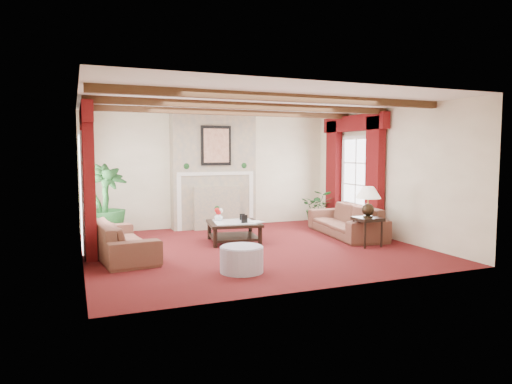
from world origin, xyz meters
name	(u,v)px	position (x,y,z in m)	size (l,w,h in m)	color
floor	(253,248)	(0.00, 0.00, 0.00)	(6.00, 6.00, 0.00)	#450E0C
ceiling	(253,103)	(0.00, 0.00, 2.70)	(6.00, 6.00, 0.00)	white
back_wall	(211,171)	(0.00, 2.75, 1.35)	(6.00, 0.02, 2.70)	beige
left_wall	(80,180)	(-3.00, 0.00, 1.35)	(0.02, 5.50, 2.70)	beige
right_wall	(386,174)	(3.00, 0.00, 1.35)	(0.02, 5.50, 2.70)	beige
ceiling_beams	(253,106)	(0.00, 0.00, 2.64)	(6.00, 3.00, 0.12)	#372211
fireplace	(213,114)	(0.00, 2.55, 2.70)	(2.00, 0.52, 2.70)	#9E8966
french_door_left	(80,134)	(-2.97, 1.00, 2.13)	(0.10, 1.10, 2.16)	white
french_door_right	(358,138)	(2.97, 1.00, 2.13)	(0.10, 1.10, 2.16)	white
curtains_left	(85,110)	(-2.86, 1.00, 2.55)	(0.20, 2.40, 2.55)	#4B0A0B
curtains_right	(354,119)	(2.86, 1.00, 2.55)	(0.20, 2.40, 2.55)	#4B0A0B
sofa_left	(121,233)	(-2.37, 0.17, 0.41)	(0.86, 2.16, 0.82)	#340E16
sofa_right	(346,215)	(2.34, 0.46, 0.44)	(0.92, 2.31, 0.88)	#340E16
potted_palm	(105,220)	(-2.55, 1.64, 0.44)	(1.42, 1.79, 0.88)	black
small_plant	(318,211)	(2.48, 1.92, 0.34)	(1.13, 1.16, 0.68)	black
coffee_table	(234,232)	(-0.16, 0.65, 0.20)	(1.00, 1.00, 0.41)	black
side_table	(367,232)	(2.11, -0.65, 0.28)	(0.47, 0.47, 0.55)	black
ottoman	(242,259)	(-0.79, -1.55, 0.19)	(0.66, 0.66, 0.38)	#948DA0
table_lamp	(368,202)	(2.11, -0.65, 0.86)	(0.48, 0.48, 0.61)	black
flower_vase	(219,217)	(-0.39, 0.92, 0.49)	(0.21, 0.22, 0.17)	silver
book	(252,215)	(0.13, 0.40, 0.56)	(0.23, 0.06, 0.31)	black
photo_frame_a	(244,219)	(-0.02, 0.40, 0.49)	(0.13, 0.02, 0.17)	black
photo_frame_b	(242,217)	(0.07, 0.79, 0.48)	(0.11, 0.02, 0.14)	black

